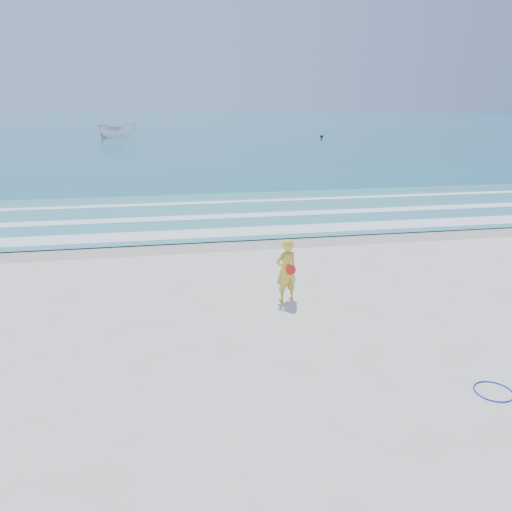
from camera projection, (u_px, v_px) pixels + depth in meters
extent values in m
plane|color=silver|center=(285.00, 357.00, 10.64)|extent=(400.00, 400.00, 0.00)
cube|color=#B2A893|center=(231.00, 242.00, 19.09)|extent=(400.00, 2.40, 0.00)
cube|color=#19727F|center=(174.00, 123.00, 109.13)|extent=(400.00, 190.00, 0.04)
cube|color=#59B7AD|center=(217.00, 213.00, 23.76)|extent=(400.00, 10.00, 0.01)
cube|color=white|center=(226.00, 232.00, 20.29)|extent=(400.00, 1.40, 0.01)
cube|color=white|center=(219.00, 216.00, 23.01)|extent=(400.00, 0.90, 0.01)
cube|color=white|center=(212.00, 202.00, 26.11)|extent=(400.00, 0.60, 0.01)
torus|color=#0B2EC8|center=(493.00, 391.00, 9.36)|extent=(0.88, 0.88, 0.03)
imported|color=silver|center=(118.00, 130.00, 67.93)|extent=(5.34, 2.53, 1.99)
sphere|color=black|center=(322.00, 136.00, 68.00)|extent=(0.42, 0.42, 0.42)
imported|color=yellow|center=(286.00, 270.00, 13.33)|extent=(0.73, 0.60, 1.73)
cylinder|color=#FF2316|center=(291.00, 270.00, 13.15)|extent=(0.27, 0.08, 0.27)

